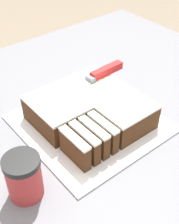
{
  "coord_description": "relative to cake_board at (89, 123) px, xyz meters",
  "views": [
    {
      "loc": [
        -0.36,
        -0.51,
        1.48
      ],
      "look_at": [
        0.04,
        -0.01,
        0.96
      ],
      "focal_mm": 50.0,
      "sensor_mm": 36.0,
      "label": 1
    }
  ],
  "objects": [
    {
      "name": "countertop",
      "position": [
        -0.04,
        0.01,
        -0.46
      ],
      "size": [
        1.4,
        1.1,
        0.92
      ],
      "color": "slate",
      "rests_on": "ground_plane"
    },
    {
      "name": "cake",
      "position": [
        0.01,
        0.01,
        0.04
      ],
      "size": [
        0.26,
        0.26,
        0.07
      ],
      "color": "#472814",
      "rests_on": "cake_board"
    },
    {
      "name": "cake_board",
      "position": [
        0.0,
        0.0,
        0.0
      ],
      "size": [
        0.35,
        0.35,
        0.01
      ],
      "color": "white",
      "rests_on": "countertop"
    },
    {
      "name": "knife",
      "position": [
        0.09,
        0.07,
        0.08
      ],
      "size": [
        0.28,
        0.03,
        0.02
      ],
      "rotation": [
        0.0,
        0.0,
        3.17
      ],
      "color": "silver",
      "rests_on": "cake"
    },
    {
      "name": "coffee_cup",
      "position": [
        -0.25,
        -0.09,
        0.05
      ],
      "size": [
        0.08,
        0.08,
        0.1
      ],
      "color": "#B23333",
      "rests_on": "countertop"
    }
  ]
}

